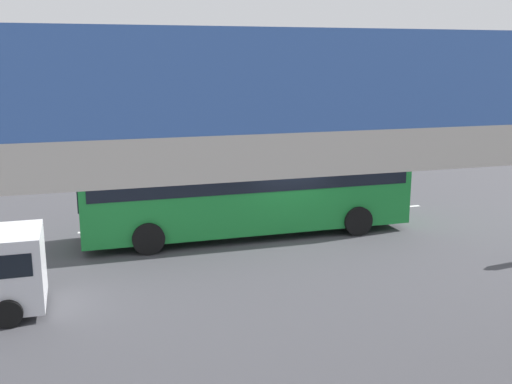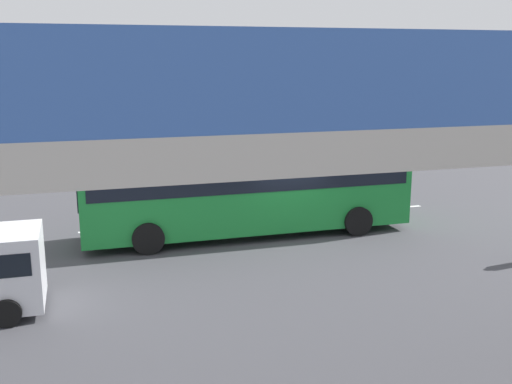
% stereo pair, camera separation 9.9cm
% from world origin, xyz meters
% --- Properties ---
extents(ground, '(80.00, 80.00, 0.00)m').
position_xyz_m(ground, '(0.00, 0.00, 0.00)').
color(ground, '#424247').
extents(city_bus, '(11.54, 2.85, 3.15)m').
position_xyz_m(city_bus, '(1.16, -0.65, 1.88)').
color(city_bus, '#1E8C38').
rests_on(city_bus, ground).
extents(traffic_sign, '(0.08, 0.60, 2.80)m').
position_xyz_m(traffic_sign, '(-1.84, -4.94, 1.89)').
color(traffic_sign, slate).
rests_on(traffic_sign, ground).
extents(lane_dash_leftmost, '(2.00, 0.20, 0.01)m').
position_xyz_m(lane_dash_leftmost, '(-6.00, -2.54, 0.00)').
color(lane_dash_leftmost, silver).
rests_on(lane_dash_leftmost, ground).
extents(lane_dash_left, '(2.00, 0.20, 0.01)m').
position_xyz_m(lane_dash_left, '(-2.00, -2.54, 0.00)').
color(lane_dash_left, silver).
rests_on(lane_dash_left, ground).
extents(lane_dash_centre, '(2.00, 0.20, 0.01)m').
position_xyz_m(lane_dash_centre, '(2.00, -2.54, 0.00)').
color(lane_dash_centre, silver).
rests_on(lane_dash_centre, ground).
extents(lane_dash_right, '(2.00, 0.20, 0.01)m').
position_xyz_m(lane_dash_right, '(6.00, -2.54, 0.00)').
color(lane_dash_right, silver).
rests_on(lane_dash_right, ground).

